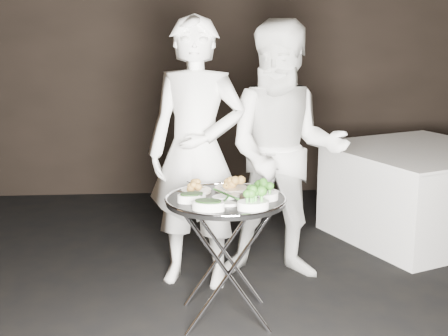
{
  "coord_description": "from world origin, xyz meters",
  "views": [
    {
      "loc": [
        -0.12,
        -3.26,
        1.82
      ],
      "look_at": [
        0.15,
        0.55,
        0.95
      ],
      "focal_mm": 50.0,
      "sensor_mm": 36.0,
      "label": 1
    }
  ],
  "objects": [
    {
      "name": "potato_plate_a",
      "position": [
        -0.02,
        0.56,
        0.82
      ],
      "size": [
        0.19,
        0.19,
        0.07
      ],
      "rotation": [
        0.0,
        0.0,
        0.26
      ],
      "color": "beige",
      "rests_on": "serving_tray"
    },
    {
      "name": "serving_utensils",
      "position": [
        0.17,
        0.46,
        0.84
      ],
      "size": [
        0.58,
        0.42,
        0.01
      ],
      "color": "silver",
      "rests_on": "serving_tray"
    },
    {
      "name": "spinach_bowl_b",
      "position": [
        0.04,
        0.16,
        0.83
      ],
      "size": [
        0.22,
        0.17,
        0.08
      ],
      "rotation": [
        0.0,
        0.0,
        -0.28
      ],
      "color": "silver",
      "rests_on": "serving_tray"
    },
    {
      "name": "waiter_left",
      "position": [
        -0.01,
        1.02,
        0.95
      ],
      "size": [
        0.8,
        0.64,
        1.9
      ],
      "primitive_type": "imported",
      "rotation": [
        0.0,
        0.0,
        -0.29
      ],
      "color": "white",
      "rests_on": "floor"
    },
    {
      "name": "broccoli_bowl_a",
      "position": [
        0.39,
        0.35,
        0.83
      ],
      "size": [
        0.21,
        0.18,
        0.07
      ],
      "rotation": [
        0.0,
        0.0,
        0.38
      ],
      "color": "silver",
      "rests_on": "serving_tray"
    },
    {
      "name": "broccoli_bowl_b",
      "position": [
        0.29,
        0.16,
        0.83
      ],
      "size": [
        0.21,
        0.17,
        0.08
      ],
      "rotation": [
        0.0,
        0.0,
        0.22
      ],
      "color": "silver",
      "rests_on": "serving_tray"
    },
    {
      "name": "waiter_right",
      "position": [
        0.63,
        1.07,
        0.94
      ],
      "size": [
        1.0,
        0.83,
        1.87
      ],
      "primitive_type": "imported",
      "rotation": [
        0.0,
        0.0,
        -0.15
      ],
      "color": "white",
      "rests_on": "floor"
    },
    {
      "name": "dining_table",
      "position": [
        1.94,
        1.84,
        0.4
      ],
      "size": [
        1.4,
        1.4,
        0.8
      ],
      "rotation": [
        0.0,
        0.0,
        0.4
      ],
      "color": "white",
      "rests_on": "floor"
    },
    {
      "name": "tray_stand",
      "position": [
        0.15,
        0.4,
        0.44
      ],
      "size": [
        0.53,
        0.45,
        0.78
      ],
      "rotation": [
        0.0,
        0.0,
        -0.13
      ],
      "color": "silver",
      "rests_on": "floor"
    },
    {
      "name": "asparagus_plate_a",
      "position": [
        0.16,
        0.4,
        0.81
      ],
      "size": [
        0.22,
        0.18,
        0.04
      ],
      "rotation": [
        0.0,
        0.0,
        0.48
      ],
      "color": "silver",
      "rests_on": "serving_tray"
    },
    {
      "name": "potato_plate_b",
      "position": [
        0.2,
        0.59,
        0.83
      ],
      "size": [
        0.21,
        0.21,
        0.08
      ],
      "rotation": [
        0.0,
        0.0,
        -0.36
      ],
      "color": "beige",
      "rests_on": "serving_tray"
    },
    {
      "name": "greens_bowl",
      "position": [
        0.39,
        0.52,
        0.83
      ],
      "size": [
        0.13,
        0.13,
        0.08
      ],
      "rotation": [
        0.0,
        0.0,
        0.02
      ],
      "color": "silver",
      "rests_on": "serving_tray"
    },
    {
      "name": "wall_back",
      "position": [
        0.0,
        3.52,
        1.5
      ],
      "size": [
        6.0,
        0.05,
        3.0
      ],
      "primitive_type": "cube",
      "color": "black",
      "rests_on": "floor"
    },
    {
      "name": "spinach_bowl_a",
      "position": [
        -0.05,
        0.33,
        0.83
      ],
      "size": [
        0.19,
        0.14,
        0.07
      ],
      "rotation": [
        0.0,
        0.0,
        0.19
      ],
      "color": "silver",
      "rests_on": "serving_tray"
    },
    {
      "name": "asparagus_plate_b",
      "position": [
        0.13,
        0.26,
        0.81
      ],
      "size": [
        0.18,
        0.14,
        0.03
      ],
      "rotation": [
        0.0,
        0.0,
        -0.36
      ],
      "color": "silver",
      "rests_on": "serving_tray"
    },
    {
      "name": "serving_tray",
      "position": [
        0.15,
        0.4,
        0.78
      ],
      "size": [
        0.75,
        0.75,
        0.04
      ],
      "color": "black",
      "rests_on": "tray_stand"
    }
  ]
}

